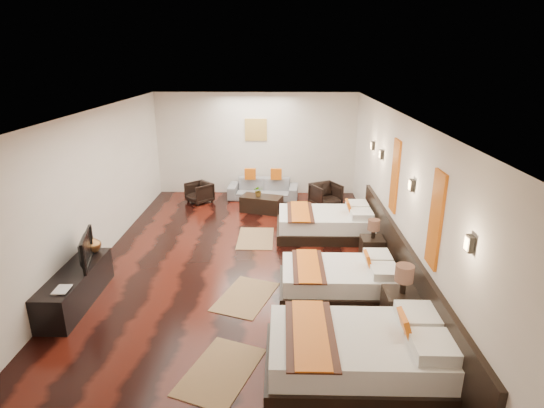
{
  "coord_description": "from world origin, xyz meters",
  "views": [
    {
      "loc": [
        0.73,
        -7.3,
        3.73
      ],
      "look_at": [
        0.54,
        0.47,
        1.1
      ],
      "focal_mm": 29.11,
      "sensor_mm": 36.0,
      "label": 1
    }
  ],
  "objects_px": {
    "nightstand_a": "(401,305)",
    "armchair_left": "(199,193)",
    "bed_far": "(326,223)",
    "sofa": "(263,189)",
    "table_plant": "(259,191)",
    "bed_near": "(360,353)",
    "tv": "(82,250)",
    "book": "(55,290)",
    "nightstand_b": "(372,246)",
    "coffee_table": "(261,204)",
    "armchair_right": "(326,195)",
    "figurine": "(91,243)",
    "tv_console": "(76,287)",
    "bed_mid": "(340,279)"
  },
  "relations": [
    {
      "from": "nightstand_a",
      "to": "armchair_left",
      "type": "distance_m",
      "value": 6.81
    },
    {
      "from": "bed_far",
      "to": "armchair_left",
      "type": "distance_m",
      "value": 3.84
    },
    {
      "from": "sofa",
      "to": "table_plant",
      "type": "relative_size",
      "value": 6.81
    },
    {
      "from": "nightstand_a",
      "to": "bed_near",
      "type": "bearing_deg",
      "value": -125.76
    },
    {
      "from": "tv",
      "to": "book",
      "type": "relative_size",
      "value": 3.16
    },
    {
      "from": "nightstand_b",
      "to": "sofa",
      "type": "xyz_separation_m",
      "value": [
        -2.23,
        3.8,
        -0.02
      ]
    },
    {
      "from": "bed_near",
      "to": "coffee_table",
      "type": "height_order",
      "value": "bed_near"
    },
    {
      "from": "armchair_right",
      "to": "table_plant",
      "type": "height_order",
      "value": "table_plant"
    },
    {
      "from": "nightstand_b",
      "to": "figurine",
      "type": "distance_m",
      "value": 5.05
    },
    {
      "from": "bed_far",
      "to": "nightstand_b",
      "type": "bearing_deg",
      "value": -59.18
    },
    {
      "from": "tv_console",
      "to": "tv",
      "type": "relative_size",
      "value": 2.04
    },
    {
      "from": "figurine",
      "to": "armchair_right",
      "type": "relative_size",
      "value": 0.48
    },
    {
      "from": "nightstand_b",
      "to": "armchair_left",
      "type": "distance_m",
      "value": 5.2
    },
    {
      "from": "bed_near",
      "to": "tv",
      "type": "bearing_deg",
      "value": 156.48
    },
    {
      "from": "tv_console",
      "to": "coffee_table",
      "type": "bearing_deg",
      "value": 58.21
    },
    {
      "from": "nightstand_b",
      "to": "figurine",
      "type": "relative_size",
      "value": 2.56
    },
    {
      "from": "bed_near",
      "to": "nightstand_b",
      "type": "height_order",
      "value": "bed_near"
    },
    {
      "from": "bed_mid",
      "to": "bed_near",
      "type": "bearing_deg",
      "value": -89.88
    },
    {
      "from": "bed_near",
      "to": "tv",
      "type": "relative_size",
      "value": 2.55
    },
    {
      "from": "armchair_left",
      "to": "armchair_right",
      "type": "height_order",
      "value": "armchair_right"
    },
    {
      "from": "bed_mid",
      "to": "nightstand_b",
      "type": "xyz_separation_m",
      "value": [
        0.75,
        1.24,
        0.04
      ]
    },
    {
      "from": "nightstand_b",
      "to": "coffee_table",
      "type": "distance_m",
      "value": 3.54
    },
    {
      "from": "bed_far",
      "to": "tv",
      "type": "height_order",
      "value": "tv"
    },
    {
      "from": "table_plant",
      "to": "sofa",
      "type": "bearing_deg",
      "value": 86.05
    },
    {
      "from": "bed_near",
      "to": "nightstand_a",
      "type": "distance_m",
      "value": 1.28
    },
    {
      "from": "bed_far",
      "to": "table_plant",
      "type": "xyz_separation_m",
      "value": [
        -1.55,
        1.51,
        0.26
      ]
    },
    {
      "from": "coffee_table",
      "to": "table_plant",
      "type": "bearing_deg",
      "value": 167.27
    },
    {
      "from": "tv",
      "to": "coffee_table",
      "type": "relative_size",
      "value": 0.88
    },
    {
      "from": "book",
      "to": "figurine",
      "type": "xyz_separation_m",
      "value": [
        0.0,
        1.31,
        0.15
      ]
    },
    {
      "from": "nightstand_b",
      "to": "tv_console",
      "type": "distance_m",
      "value": 5.21
    },
    {
      "from": "table_plant",
      "to": "tv",
      "type": "bearing_deg",
      "value": -122.11
    },
    {
      "from": "coffee_table",
      "to": "armchair_right",
      "type": "bearing_deg",
      "value": 14.12
    },
    {
      "from": "tv",
      "to": "nightstand_b",
      "type": "bearing_deg",
      "value": -88.96
    },
    {
      "from": "nightstand_a",
      "to": "armchair_left",
      "type": "bearing_deg",
      "value": 125.09
    },
    {
      "from": "book",
      "to": "armchair_left",
      "type": "distance_m",
      "value": 5.75
    },
    {
      "from": "tv_console",
      "to": "book",
      "type": "height_order",
      "value": "book"
    },
    {
      "from": "tv_console",
      "to": "coffee_table",
      "type": "height_order",
      "value": "tv_console"
    },
    {
      "from": "nightstand_a",
      "to": "book",
      "type": "height_order",
      "value": "nightstand_a"
    },
    {
      "from": "coffee_table",
      "to": "table_plant",
      "type": "xyz_separation_m",
      "value": [
        -0.07,
        0.02,
        0.34
      ]
    },
    {
      "from": "bed_mid",
      "to": "figurine",
      "type": "relative_size",
      "value": 5.91
    },
    {
      "from": "tv_console",
      "to": "armchair_left",
      "type": "height_order",
      "value": "tv_console"
    },
    {
      "from": "bed_mid",
      "to": "bed_far",
      "type": "relative_size",
      "value": 0.92
    },
    {
      "from": "sofa",
      "to": "bed_mid",
      "type": "bearing_deg",
      "value": -69.86
    },
    {
      "from": "bed_far",
      "to": "nightstand_b",
      "type": "xyz_separation_m",
      "value": [
        0.75,
        -1.25,
        0.02
      ]
    },
    {
      "from": "book",
      "to": "armchair_right",
      "type": "bearing_deg",
      "value": 51.01
    },
    {
      "from": "bed_mid",
      "to": "tv_console",
      "type": "relative_size",
      "value": 1.07
    },
    {
      "from": "tv",
      "to": "armchair_left",
      "type": "height_order",
      "value": "tv"
    },
    {
      "from": "coffee_table",
      "to": "bed_near",
      "type": "bearing_deg",
      "value": -75.95
    },
    {
      "from": "coffee_table",
      "to": "armchair_left",
      "type": "bearing_deg",
      "value": 158.0
    },
    {
      "from": "bed_mid",
      "to": "figurine",
      "type": "distance_m",
      "value": 4.23
    }
  ]
}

